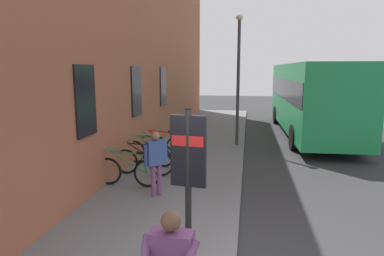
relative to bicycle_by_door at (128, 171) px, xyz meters
name	(u,v)px	position (x,y,z in m)	size (l,w,h in m)	color
ground	(274,165)	(3.05, -3.90, -0.51)	(60.00, 60.00, 0.00)	#2D2D30
sidewalk_pavement	(200,147)	(5.05, -1.15, -0.45)	(24.00, 3.50, 0.12)	slate
station_facade	(155,23)	(6.05, 0.90, 4.46)	(22.00, 0.65, 9.95)	#9E563D
bicycle_by_door	(128,171)	(0.00, 0.00, 0.00)	(0.48, 1.77, 0.97)	black
bicycle_mid_rack	(144,162)	(0.96, -0.12, 0.00)	(0.48, 1.77, 0.97)	black
bicycle_beside_lamp	(150,153)	(2.00, 0.01, 0.00)	(0.69, 1.70, 0.97)	black
bicycle_far_end	(162,146)	(3.04, -0.11, 0.00)	(0.48, 1.76, 0.97)	black
transit_info_sign	(188,161)	(-3.10, -2.14, 1.21)	(0.15, 0.56, 2.40)	black
city_bus	(310,95)	(8.73, -5.90, 1.41)	(10.56, 2.85, 3.35)	#1E8C4C
pedestrian_near_bus	(156,157)	(-0.55, -0.91, 0.56)	(0.46, 0.48, 1.55)	#723F72
street_lamp	(238,68)	(5.41, -2.60, 2.63)	(0.28, 0.28, 5.08)	#333338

